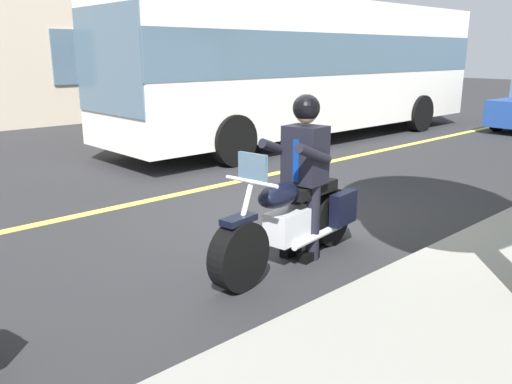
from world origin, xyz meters
name	(u,v)px	position (x,y,z in m)	size (l,w,h in m)	color
ground_plane	(282,220)	(0.00, 0.00, 0.00)	(80.00, 80.00, 0.00)	#28282B
lane_center_stripe	(192,191)	(0.00, -2.00, 0.01)	(60.00, 0.16, 0.01)	#E5DB4C
motorcycle_main	(293,221)	(0.93, 1.06, 0.45)	(2.22, 0.79, 1.26)	black
rider_main	(304,163)	(0.75, 1.03, 1.04)	(0.67, 0.61, 1.74)	black
bus_near	(312,63)	(-5.33, -4.24, 1.87)	(11.05, 2.70, 3.30)	white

